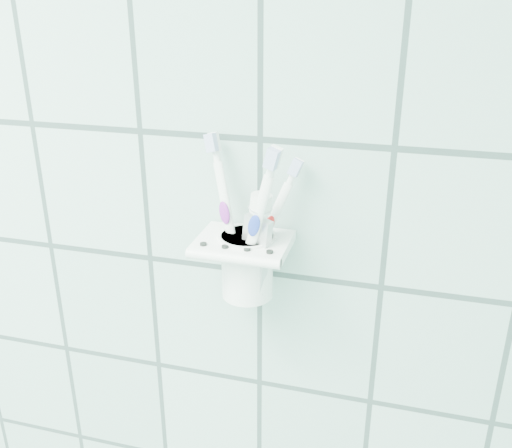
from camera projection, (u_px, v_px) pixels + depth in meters
holder_bracket at (244, 244)px, 0.71m from camera, size 0.11×0.10×0.04m
cup at (247, 263)px, 0.72m from camera, size 0.07×0.07×0.08m
toothbrush_pink at (240, 218)px, 0.69m from camera, size 0.05×0.05×0.20m
toothbrush_blue at (239, 223)px, 0.70m from camera, size 0.07×0.04×0.18m
toothbrush_orange at (237, 216)px, 0.68m from camera, size 0.06×0.03×0.21m
toothpaste_tube at (250, 237)px, 0.69m from camera, size 0.05×0.04×0.14m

